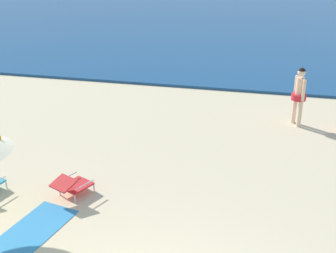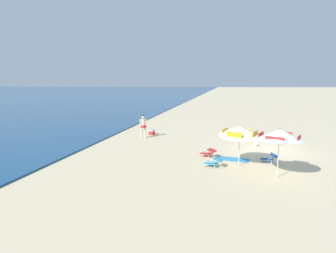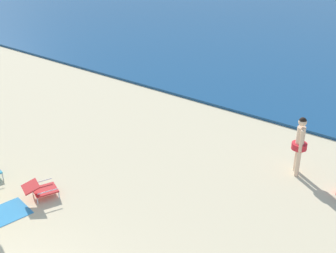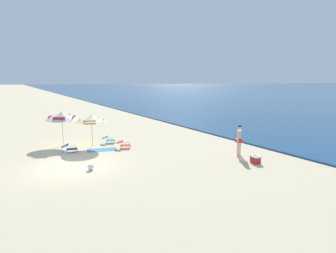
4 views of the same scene
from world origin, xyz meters
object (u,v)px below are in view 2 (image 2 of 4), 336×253
(lounge_chair_under_umbrella, at_px, (213,162))
(beach_towel, at_px, (232,159))
(person_standing_near_shore, at_px, (143,125))
(beach_umbrella_striped_second, at_px, (279,135))
(lounge_chair_facing_sea, at_px, (208,152))
(cooler_box, at_px, (152,132))
(lounge_chair_beside_umbrella, at_px, (269,158))
(beach_ball, at_px, (256,144))
(beach_umbrella_striped_main, at_px, (240,130))

(lounge_chair_under_umbrella, relative_size, beach_towel, 0.55)
(person_standing_near_shore, bearing_deg, beach_umbrella_striped_second, -134.03)
(beach_umbrella_striped_second, distance_m, lounge_chair_facing_sea, 4.78)
(lounge_chair_under_umbrella, height_order, cooler_box, lounge_chair_under_umbrella)
(lounge_chair_beside_umbrella, xyz_separation_m, person_standing_near_shore, (5.55, 8.42, 0.75))
(beach_umbrella_striped_second, bearing_deg, beach_towel, 32.45)
(beach_umbrella_striped_second, relative_size, beach_ball, 7.81)
(person_standing_near_shore, relative_size, beach_ball, 5.84)
(lounge_chair_beside_umbrella, xyz_separation_m, cooler_box, (7.12, 8.14, -0.07))
(lounge_chair_under_umbrella, height_order, lounge_chair_beside_umbrella, lounge_chair_beside_umbrella)
(lounge_chair_facing_sea, height_order, person_standing_near_shore, person_standing_near_shore)
(cooler_box, bearing_deg, beach_umbrella_striped_main, -140.81)
(beach_umbrella_striped_second, xyz_separation_m, beach_ball, (6.70, 0.23, -1.79))
(beach_towel, bearing_deg, lounge_chair_beside_umbrella, -100.36)
(lounge_chair_facing_sea, relative_size, beach_ball, 3.28)
(lounge_chair_facing_sea, bearing_deg, beach_ball, -39.86)
(lounge_chair_beside_umbrella, bearing_deg, beach_umbrella_striped_second, 179.18)
(lounge_chair_facing_sea, relative_size, beach_towel, 0.55)
(lounge_chair_beside_umbrella, height_order, beach_towel, lounge_chair_beside_umbrella)
(lounge_chair_facing_sea, xyz_separation_m, cooler_box, (6.52, 4.91, -0.08))
(beach_umbrella_striped_main, relative_size, lounge_chair_facing_sea, 2.32)
(beach_umbrella_striped_main, distance_m, beach_ball, 5.47)
(lounge_chair_under_umbrella, xyz_separation_m, beach_ball, (5.50, -2.59, -0.12))
(lounge_chair_under_umbrella, distance_m, lounge_chair_facing_sea, 1.99)
(lounge_chair_under_umbrella, xyz_separation_m, beach_towel, (1.71, -0.97, -0.27))
(beach_umbrella_striped_main, height_order, lounge_chair_beside_umbrella, beach_umbrella_striped_main)
(beach_towel, bearing_deg, cooler_box, 42.72)
(beach_ball, relative_size, beach_towel, 0.17)
(beach_umbrella_striped_second, xyz_separation_m, lounge_chair_under_umbrella, (1.20, 2.82, -1.66))
(lounge_chair_under_umbrella, distance_m, beach_ball, 6.09)
(person_standing_near_shore, bearing_deg, beach_umbrella_striped_main, -133.39)
(lounge_chair_under_umbrella, relative_size, person_standing_near_shore, 0.55)
(lounge_chair_beside_umbrella, bearing_deg, person_standing_near_shore, 56.63)
(lounge_chair_under_umbrella, relative_size, beach_ball, 3.23)
(beach_towel, bearing_deg, person_standing_near_shore, 51.49)
(lounge_chair_facing_sea, bearing_deg, lounge_chair_under_umbrella, -169.26)
(beach_ball, distance_m, beach_towel, 4.13)
(beach_umbrella_striped_main, xyz_separation_m, lounge_chair_facing_sea, (1.49, 1.62, -1.53))
(lounge_chair_under_umbrella, bearing_deg, beach_ball, -25.21)
(person_standing_near_shore, bearing_deg, lounge_chair_under_umbrella, -141.14)
(beach_umbrella_striped_main, height_order, person_standing_near_shore, beach_umbrella_striped_main)
(lounge_chair_facing_sea, bearing_deg, beach_umbrella_striped_main, -132.60)
(beach_umbrella_striped_second, distance_m, cooler_box, 12.74)
(lounge_chair_facing_sea, bearing_deg, beach_towel, -100.52)
(lounge_chair_beside_umbrella, bearing_deg, beach_towel, 79.64)
(person_standing_near_shore, bearing_deg, cooler_box, -10.16)
(lounge_chair_beside_umbrella, relative_size, beach_towel, 0.55)
(lounge_chair_facing_sea, relative_size, cooler_box, 1.84)
(lounge_chair_facing_sea, distance_m, person_standing_near_shore, 7.22)
(cooler_box, bearing_deg, beach_ball, -110.70)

